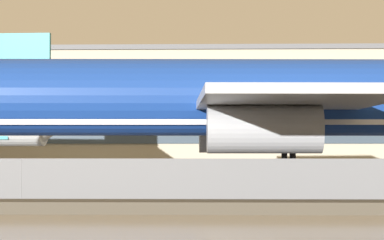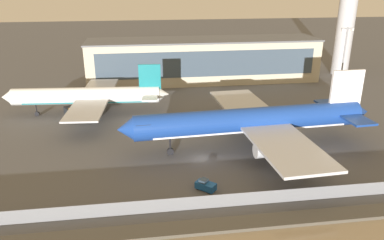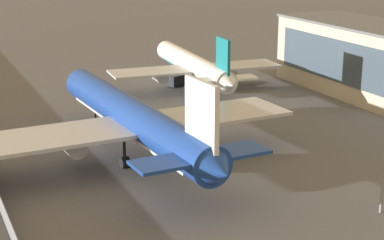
{
  "view_description": "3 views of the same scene",
  "coord_description": "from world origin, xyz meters",
  "px_view_note": "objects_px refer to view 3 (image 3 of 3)",
  "views": [
    {
      "loc": [
        9.84,
        -66.66,
        2.59
      ],
      "look_at": [
        7.02,
        2.47,
        4.44
      ],
      "focal_mm": 105.0,
      "sensor_mm": 36.0,
      "label": 1
    },
    {
      "loc": [
        -10.65,
        -61.51,
        31.34
      ],
      "look_at": [
        -0.86,
        7.45,
        4.94
      ],
      "focal_mm": 35.0,
      "sensor_mm": 36.0,
      "label": 2
    },
    {
      "loc": [
        89.13,
        -23.39,
        29.58
      ],
      "look_at": [
        4.61,
        14.59,
        2.61
      ],
      "focal_mm": 60.0,
      "sensor_mm": 36.0,
      "label": 3
    }
  ],
  "objects_px": {
    "baggage_tug": "(14,142)",
    "cargo_jet_blue": "(135,119)",
    "passenger_jet_white_teal": "(194,66)",
    "ops_van": "(178,80)"
  },
  "relations": [
    {
      "from": "cargo_jet_blue",
      "to": "ops_van",
      "type": "relative_size",
      "value": 9.04
    },
    {
      "from": "passenger_jet_white_teal",
      "to": "baggage_tug",
      "type": "relative_size",
      "value": 11.57
    },
    {
      "from": "cargo_jet_blue",
      "to": "passenger_jet_white_teal",
      "type": "height_order",
      "value": "cargo_jet_blue"
    },
    {
      "from": "baggage_tug",
      "to": "ops_van",
      "type": "height_order",
      "value": "ops_van"
    },
    {
      "from": "cargo_jet_blue",
      "to": "baggage_tug",
      "type": "xyz_separation_m",
      "value": [
        -11.92,
        -14.32,
        -4.87
      ]
    },
    {
      "from": "baggage_tug",
      "to": "cargo_jet_blue",
      "type": "bearing_deg",
      "value": 50.23
    },
    {
      "from": "baggage_tug",
      "to": "ops_van",
      "type": "relative_size",
      "value": 0.62
    },
    {
      "from": "cargo_jet_blue",
      "to": "ops_van",
      "type": "distance_m",
      "value": 44.35
    },
    {
      "from": "passenger_jet_white_teal",
      "to": "ops_van",
      "type": "xyz_separation_m",
      "value": [
        -4.17,
        -1.58,
        -3.47
      ]
    },
    {
      "from": "passenger_jet_white_teal",
      "to": "baggage_tug",
      "type": "height_order",
      "value": "passenger_jet_white_teal"
    }
  ]
}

